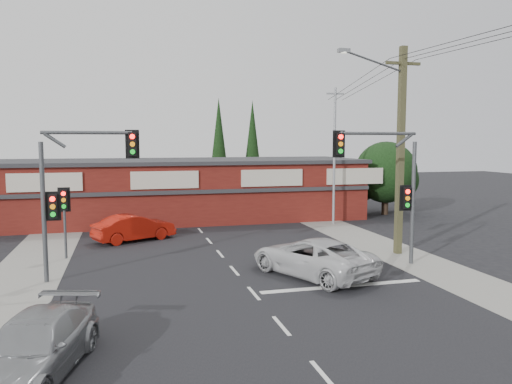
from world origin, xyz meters
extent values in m
plane|color=black|center=(0.00, 0.00, 0.00)|extent=(120.00, 120.00, 0.00)
cube|color=black|center=(0.00, 5.00, 0.01)|extent=(14.00, 70.00, 0.01)
cube|color=gray|center=(-8.50, 5.00, 0.01)|extent=(3.00, 70.00, 0.02)
cube|color=gray|center=(8.50, 5.00, 0.01)|extent=(3.00, 70.00, 0.02)
cube|color=silver|center=(3.50, -1.50, 0.01)|extent=(6.50, 0.35, 0.01)
imported|color=silver|center=(2.96, 0.31, 0.78)|extent=(4.70, 6.16, 1.55)
imported|color=#949799|center=(-6.61, -6.33, 0.70)|extent=(3.20, 5.18, 1.40)
imported|color=#AE160A|center=(-4.00, 9.57, 0.74)|extent=(4.72, 3.28, 1.47)
cube|color=silver|center=(0.00, -8.10, 0.01)|extent=(0.12, 1.60, 0.01)
cube|color=silver|center=(0.00, -4.80, 0.01)|extent=(0.12, 1.60, 0.01)
cube|color=silver|center=(0.00, -1.50, 0.01)|extent=(0.12, 1.60, 0.01)
cube|color=silver|center=(0.00, 1.80, 0.01)|extent=(0.12, 1.60, 0.01)
cube|color=silver|center=(0.00, 5.10, 0.01)|extent=(0.12, 1.60, 0.01)
cube|color=silver|center=(0.00, 8.40, 0.01)|extent=(0.12, 1.60, 0.01)
cube|color=silver|center=(0.00, 11.70, 0.01)|extent=(0.12, 1.60, 0.01)
cube|color=#551511|center=(-1.00, 17.00, 2.00)|extent=(26.00, 8.00, 4.00)
cube|color=#2D2D30|center=(-1.00, 17.00, 4.10)|extent=(26.40, 8.40, 0.25)
cube|color=beige|center=(-9.00, 12.95, 3.10)|extent=(4.20, 0.12, 1.10)
cube|color=beige|center=(-2.00, 12.95, 3.10)|extent=(4.20, 0.12, 1.10)
cube|color=beige|center=(5.00, 12.95, 3.10)|extent=(4.20, 0.12, 1.10)
cube|color=beige|center=(11.00, 12.95, 3.10)|extent=(4.20, 0.12, 1.10)
cube|color=#2D2D30|center=(-1.00, 12.90, 2.30)|extent=(26.00, 0.15, 0.25)
cylinder|color=#2D2116|center=(14.50, 15.00, 0.90)|extent=(0.50, 0.50, 1.80)
sphere|color=black|center=(14.50, 15.00, 3.20)|extent=(4.60, 4.60, 4.60)
sphere|color=black|center=(16.00, 16.00, 2.50)|extent=(3.40, 3.40, 3.40)
sphere|color=black|center=(13.20, 16.40, 2.30)|extent=(2.80, 2.80, 2.80)
cylinder|color=#2D2116|center=(3.50, 24.00, 1.00)|extent=(0.24, 0.24, 2.00)
cone|color=black|center=(3.50, 24.00, 5.50)|extent=(1.80, 1.80, 7.50)
cylinder|color=#2D2116|center=(7.00, 26.00, 1.00)|extent=(0.24, 0.24, 2.00)
cone|color=black|center=(7.00, 26.00, 5.50)|extent=(1.80, 1.80, 7.50)
cylinder|color=#47494C|center=(-7.50, 2.00, 2.75)|extent=(0.18, 0.18, 5.50)
cylinder|color=#47494C|center=(-5.80, 2.00, 5.85)|extent=(3.40, 0.14, 0.14)
cylinder|color=#47494C|center=(-6.99, 2.00, 5.55)|extent=(0.82, 0.14, 0.63)
cube|color=black|center=(-4.10, 2.00, 5.40)|extent=(0.32, 0.22, 0.95)
cube|color=black|center=(-4.10, 2.07, 5.40)|extent=(0.55, 0.04, 1.15)
cylinder|color=#FF0C07|center=(-4.10, 1.87, 5.70)|extent=(0.20, 0.06, 0.20)
cylinder|color=orange|center=(-4.10, 1.87, 5.40)|extent=(0.20, 0.06, 0.20)
cylinder|color=#0CE526|center=(-4.10, 1.87, 5.10)|extent=(0.20, 0.06, 0.20)
cube|color=black|center=(-7.15, 2.00, 3.00)|extent=(0.32, 0.22, 0.95)
cube|color=black|center=(-7.15, 2.07, 3.00)|extent=(0.55, 0.04, 1.15)
cylinder|color=#FF0C07|center=(-7.15, 1.87, 3.30)|extent=(0.20, 0.06, 0.20)
cylinder|color=orange|center=(-7.15, 1.87, 3.00)|extent=(0.20, 0.06, 0.20)
cylinder|color=#0CE526|center=(-7.15, 1.87, 2.70)|extent=(0.20, 0.06, 0.20)
cylinder|color=#47494C|center=(8.00, 1.00, 2.75)|extent=(0.18, 0.18, 5.50)
cylinder|color=#47494C|center=(6.20, 1.00, 5.85)|extent=(3.60, 0.14, 0.14)
cylinder|color=#47494C|center=(7.46, 1.00, 5.55)|extent=(0.82, 0.14, 0.63)
cube|color=black|center=(4.40, 1.00, 5.40)|extent=(0.32, 0.22, 0.95)
cube|color=black|center=(4.40, 1.07, 5.40)|extent=(0.55, 0.04, 1.15)
cylinder|color=#FF0C07|center=(4.40, 0.87, 5.70)|extent=(0.20, 0.06, 0.20)
cylinder|color=orange|center=(4.40, 0.87, 5.40)|extent=(0.20, 0.06, 0.20)
cylinder|color=#0CE526|center=(4.40, 0.87, 5.10)|extent=(0.20, 0.06, 0.20)
cube|color=black|center=(7.65, 1.00, 3.00)|extent=(0.32, 0.22, 0.95)
cube|color=black|center=(7.65, 1.07, 3.00)|extent=(0.55, 0.04, 1.15)
cylinder|color=#FF0C07|center=(7.65, 0.87, 3.30)|extent=(0.20, 0.06, 0.20)
cylinder|color=orange|center=(7.65, 0.87, 3.00)|extent=(0.20, 0.06, 0.20)
cylinder|color=#0CE526|center=(7.65, 0.87, 2.70)|extent=(0.20, 0.06, 0.20)
cylinder|color=#47494C|center=(-7.20, 6.00, 1.50)|extent=(0.12, 0.12, 3.00)
cube|color=black|center=(-7.20, 6.00, 2.80)|extent=(0.32, 0.22, 0.95)
cube|color=black|center=(-7.20, 6.07, 2.80)|extent=(0.55, 0.04, 1.15)
cylinder|color=#FF0C07|center=(-7.20, 5.87, 3.10)|extent=(0.20, 0.06, 0.20)
cylinder|color=orange|center=(-7.20, 5.87, 2.80)|extent=(0.20, 0.06, 0.20)
cylinder|color=#0CE526|center=(-7.20, 5.87, 2.50)|extent=(0.20, 0.06, 0.20)
cube|color=#4B482A|center=(8.50, 3.00, 5.00)|extent=(0.30, 0.30, 10.00)
cube|color=#4B482A|center=(8.50, 3.00, 9.20)|extent=(1.80, 0.14, 0.14)
cylinder|color=#47494C|center=(6.90, 2.85, 9.20)|extent=(3.23, 0.39, 0.89)
cube|color=slate|center=(5.30, 2.70, 9.60)|extent=(0.55, 0.25, 0.18)
cylinder|color=silver|center=(5.30, 2.70, 9.50)|extent=(0.28, 0.28, 0.05)
cylinder|color=gray|center=(9.00, 12.00, 4.50)|extent=(0.16, 0.16, 9.00)
cube|color=gray|center=(9.00, 12.00, 8.60)|extent=(1.20, 0.10, 0.10)
cylinder|color=black|center=(8.15, 7.50, 8.80)|extent=(0.73, 9.01, 1.22)
cylinder|color=black|center=(8.75, 7.50, 8.80)|extent=(0.52, 9.00, 1.22)
cylinder|color=black|center=(9.34, 7.50, 8.80)|extent=(0.31, 9.00, 1.22)
camera|label=1|loc=(-4.42, -18.58, 5.52)|focal=35.00mm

